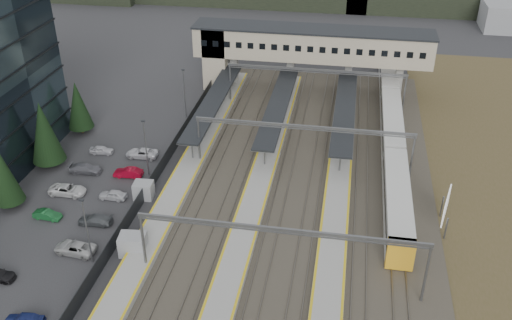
% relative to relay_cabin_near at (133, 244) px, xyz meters
% --- Properties ---
extents(ground, '(220.00, 220.00, 0.00)m').
position_rel_relay_cabin_near_xyz_m(ground, '(4.20, 5.77, -1.19)').
color(ground, '#2B2B2D').
rests_on(ground, ground).
extents(car_park, '(10.74, 44.56, 1.29)m').
position_rel_relay_cabin_near_xyz_m(car_park, '(-9.03, -0.59, -0.57)').
color(car_park, '#AAAAAD').
rests_on(car_park, ground).
extents(lampposts, '(0.50, 53.25, 8.07)m').
position_rel_relay_cabin_near_xyz_m(lampposts, '(-3.80, 7.02, 3.15)').
color(lampposts, slate).
rests_on(lampposts, ground).
extents(fence, '(0.08, 90.00, 2.00)m').
position_rel_relay_cabin_near_xyz_m(fence, '(-2.30, 10.77, -0.19)').
color(fence, '#26282B').
rests_on(fence, ground).
extents(relay_cabin_near, '(3.07, 2.40, 2.38)m').
position_rel_relay_cabin_near_xyz_m(relay_cabin_near, '(0.00, 0.00, 0.00)').
color(relay_cabin_near, gray).
rests_on(relay_cabin_near, ground).
extents(relay_cabin_far, '(2.47, 2.11, 2.14)m').
position_rel_relay_cabin_near_xyz_m(relay_cabin_far, '(-2.58, 10.56, -0.12)').
color(relay_cabin_far, gray).
rests_on(relay_cabin_far, ground).
extents(rail_corridor, '(34.00, 90.00, 0.92)m').
position_rel_relay_cabin_near_xyz_m(rail_corridor, '(13.54, 10.77, -0.90)').
color(rail_corridor, '#332D27').
rests_on(rail_corridor, ground).
extents(canopies, '(23.10, 30.00, 3.28)m').
position_rel_relay_cabin_near_xyz_m(canopies, '(11.20, 32.77, 2.73)').
color(canopies, black).
rests_on(canopies, ground).
extents(footbridge, '(40.40, 6.40, 11.20)m').
position_rel_relay_cabin_near_xyz_m(footbridge, '(11.90, 47.77, 6.74)').
color(footbridge, '#A99D88').
rests_on(footbridge, ground).
extents(gantries, '(28.40, 62.28, 7.17)m').
position_rel_relay_cabin_near_xyz_m(gantries, '(16.20, 8.77, 4.81)').
color(gantries, slate).
rests_on(gantries, ground).
extents(train, '(2.88, 60.12, 3.62)m').
position_rel_relay_cabin_near_xyz_m(train, '(28.20, 31.64, 0.87)').
color(train, silver).
rests_on(train, ground).
extents(billboard, '(1.44, 5.22, 4.42)m').
position_rel_relay_cabin_near_xyz_m(billboard, '(33.51, 10.55, 1.74)').
color(billboard, slate).
rests_on(billboard, ground).
extents(treeline_far, '(170.00, 19.00, 7.00)m').
position_rel_relay_cabin_near_xyz_m(treeline_far, '(28.01, 98.05, 1.76)').
color(treeline_far, black).
rests_on(treeline_far, ground).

